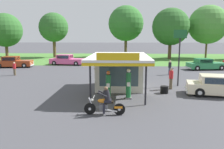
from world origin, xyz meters
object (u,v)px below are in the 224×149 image
at_px(gas_pump_nearside, 108,86).
at_px(bystander_leaning_by_kiosk, 171,78).
at_px(featured_classic_sedan, 222,86).
at_px(motorcycle_with_rider, 105,103).
at_px(gas_pump_offside, 128,85).
at_px(roadside_pole_sign, 180,48).
at_px(parked_car_back_row_right, 120,63).
at_px(parked_car_back_row_centre_right, 13,62).
at_px(parked_car_back_row_left, 206,65).
at_px(bystander_strolling_foreground, 138,64).
at_px(parked_car_back_row_centre_left, 67,60).
at_px(bystander_chatting_near_pumps, 170,67).
at_px(spare_tire_stack, 164,90).
at_px(bystander_standing_back_lot, 14,68).

height_order(gas_pump_nearside, bystander_leaning_by_kiosk, gas_pump_nearside).
bearing_deg(featured_classic_sedan, motorcycle_with_rider, -151.59).
bearing_deg(gas_pump_offside, roadside_pole_sign, 43.97).
relative_size(parked_car_back_row_right, bystander_leaning_by_kiosk, 3.11).
distance_m(parked_car_back_row_right, bystander_leaning_by_kiosk, 13.08).
distance_m(parked_car_back_row_centre_right, parked_car_back_row_left, 26.10).
distance_m(motorcycle_with_rider, bystander_leaning_by_kiosk, 7.89).
relative_size(bystander_strolling_foreground, roadside_pole_sign, 0.36).
bearing_deg(roadside_pole_sign, featured_classic_sedan, -52.11).
bearing_deg(gas_pump_offside, parked_car_back_row_right, 93.03).
xyz_separation_m(parked_car_back_row_centre_left, bystander_leaning_by_kiosk, (12.51, -15.37, 0.25)).
distance_m(parked_car_back_row_centre_left, roadside_pole_sign, 19.62).
bearing_deg(parked_car_back_row_left, parked_car_back_row_centre_left, 167.85).
xyz_separation_m(gas_pump_nearside, gas_pump_offside, (1.38, 0.00, 0.08)).
bearing_deg(bystander_strolling_foreground, gas_pump_nearside, -103.05).
height_order(parked_car_back_row_centre_left, parked_car_back_row_left, parked_car_back_row_centre_left).
bearing_deg(featured_classic_sedan, bystander_leaning_by_kiosk, 151.06).
height_order(motorcycle_with_rider, roadside_pole_sign, roadside_pole_sign).
distance_m(parked_car_back_row_centre_left, bystander_strolling_foreground, 12.03).
distance_m(gas_pump_offside, bystander_chatting_near_pumps, 11.07).
relative_size(bystander_leaning_by_kiosk, spare_tire_stack, 2.92).
height_order(parked_car_back_row_centre_right, parked_car_back_row_left, parked_car_back_row_centre_right).
height_order(parked_car_back_row_centre_left, roadside_pole_sign, roadside_pole_sign).
xyz_separation_m(gas_pump_nearside, bystander_strolling_foreground, (2.89, 12.49, 0.04)).
bearing_deg(bystander_strolling_foreground, featured_classic_sedan, -64.98).
xyz_separation_m(parked_car_back_row_centre_left, spare_tire_stack, (11.75, -16.72, -0.43)).
height_order(parked_car_back_row_centre_left, parked_car_back_row_centre_right, parked_car_back_row_centre_left).
distance_m(featured_classic_sedan, bystander_standing_back_lot, 20.59).
xyz_separation_m(motorcycle_with_rider, parked_car_back_row_right, (0.52, 18.56, 0.04)).
relative_size(parked_car_back_row_centre_left, parked_car_back_row_right, 0.99).
bearing_deg(parked_car_back_row_right, bystander_standing_back_lot, -150.18).
xyz_separation_m(parked_car_back_row_centre_left, bystander_strolling_foreground, (10.51, -5.86, 0.22)).
distance_m(bystander_chatting_near_pumps, bystander_leaning_by_kiosk, 7.11).
bearing_deg(parked_car_back_row_left, featured_classic_sedan, -105.16).
relative_size(gas_pump_offside, featured_classic_sedan, 0.38).
bearing_deg(parked_car_back_row_right, featured_classic_sedan, -61.75).
distance_m(featured_classic_sedan, parked_car_back_row_centre_right, 26.55).
bearing_deg(parked_car_back_row_right, bystander_chatting_near_pumps, -43.44).
distance_m(bystander_standing_back_lot, bystander_leaning_by_kiosk, 16.87).
relative_size(featured_classic_sedan, spare_tire_stack, 9.09).
distance_m(featured_classic_sedan, bystander_strolling_foreground, 12.51).
xyz_separation_m(gas_pump_nearside, bystander_leaning_by_kiosk, (4.90, 2.97, 0.07)).
bearing_deg(gas_pump_offside, bystander_leaning_by_kiosk, 40.23).
xyz_separation_m(gas_pump_offside, parked_car_back_row_left, (10.33, 14.19, -0.30)).
bearing_deg(gas_pump_offside, motorcycle_with_rider, -112.32).
bearing_deg(parked_car_back_row_centre_right, parked_car_back_row_centre_left, 25.17).
height_order(bystander_standing_back_lot, roadside_pole_sign, roadside_pole_sign).
bearing_deg(featured_classic_sedan, parked_car_back_row_centre_left, 132.58).
height_order(bystander_leaning_by_kiosk, bystander_strolling_foreground, bystander_leaning_by_kiosk).
bearing_deg(gas_pump_nearside, gas_pump_offside, 0.00).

